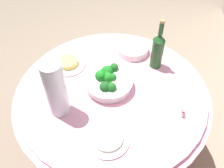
# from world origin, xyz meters

# --- Properties ---
(ground_plane) EXTENTS (6.00, 6.00, 0.00)m
(ground_plane) POSITION_xyz_m (0.00, 0.00, 0.00)
(ground_plane) COLOR gray
(buffet_table) EXTENTS (1.16, 1.16, 0.74)m
(buffet_table) POSITION_xyz_m (0.00, 0.00, 0.38)
(buffet_table) COLOR maroon
(buffet_table) RESTS_ON ground_plane
(broccoli_bowl) EXTENTS (0.28, 0.28, 0.11)m
(broccoli_bowl) POSITION_xyz_m (-0.02, -0.02, 0.79)
(broccoli_bowl) COLOR white
(broccoli_bowl) RESTS_ON buffet_table
(plate_stack) EXTENTS (0.21, 0.21, 0.05)m
(plate_stack) POSITION_xyz_m (-0.35, 0.12, 0.77)
(plate_stack) COLOR white
(plate_stack) RESTS_ON buffet_table
(wine_bottle) EXTENTS (0.07, 0.07, 0.34)m
(wine_bottle) POSITION_xyz_m (-0.23, 0.26, 0.87)
(wine_bottle) COLOR #1E4D20
(wine_bottle) RESTS_ON buffet_table
(decorative_fruit_vase) EXTENTS (0.11, 0.11, 0.34)m
(decorative_fruit_vase) POSITION_xyz_m (0.16, -0.27, 0.89)
(decorative_fruit_vase) COLOR silver
(decorative_fruit_vase) RESTS_ON buffet_table
(serving_tongs) EXTENTS (0.17, 0.10, 0.01)m
(serving_tongs) POSITION_xyz_m (0.01, 0.31, 0.74)
(serving_tongs) COLOR silver
(serving_tongs) RESTS_ON buffet_table
(food_plate_rice) EXTENTS (0.22, 0.22, 0.03)m
(food_plate_rice) POSITION_xyz_m (0.33, -0.00, 0.75)
(food_plate_rice) COLOR white
(food_plate_rice) RESTS_ON buffet_table
(food_plate_noodles) EXTENTS (0.22, 0.22, 0.04)m
(food_plate_noodles) POSITION_xyz_m (-0.19, -0.29, 0.76)
(food_plate_noodles) COLOR white
(food_plate_noodles) RESTS_ON buffet_table
(label_placard_front) EXTENTS (0.05, 0.01, 0.05)m
(label_placard_front) POSITION_xyz_m (0.15, 0.38, 0.77)
(label_placard_front) COLOR white
(label_placard_front) RESTS_ON buffet_table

